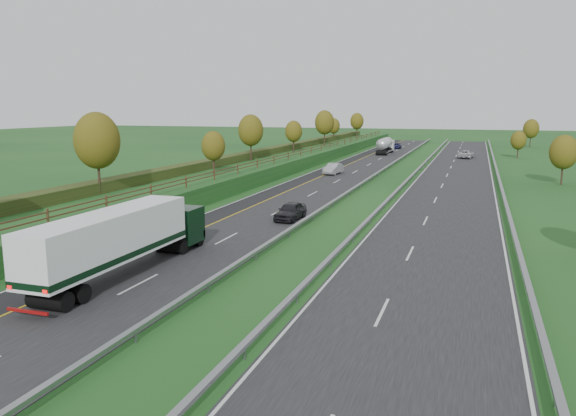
% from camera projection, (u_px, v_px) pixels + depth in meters
% --- Properties ---
extents(ground, '(400.00, 400.00, 0.00)m').
position_uv_depth(ground, '(381.00, 188.00, 71.18)').
color(ground, '#194619').
rests_on(ground, ground).
extents(near_carriageway, '(10.50, 200.00, 0.04)m').
position_uv_depth(near_carriageway, '(330.00, 180.00, 78.35)').
color(near_carriageway, black).
rests_on(near_carriageway, ground).
extents(far_carriageway, '(10.50, 200.00, 0.04)m').
position_uv_depth(far_carriageway, '(452.00, 185.00, 73.18)').
color(far_carriageway, black).
rests_on(far_carriageway, ground).
extents(hard_shoulder, '(3.00, 200.00, 0.04)m').
position_uv_depth(hard_shoulder, '(304.00, 179.00, 79.53)').
color(hard_shoulder, black).
rests_on(hard_shoulder, ground).
extents(lane_markings, '(26.75, 200.00, 0.01)m').
position_uv_depth(lane_markings, '(375.00, 182.00, 76.23)').
color(lane_markings, silver).
rests_on(lane_markings, near_carriageway).
extents(embankment_left, '(12.00, 200.00, 2.00)m').
position_uv_depth(embankment_left, '(244.00, 170.00, 82.26)').
color(embankment_left, '#194619').
rests_on(embankment_left, ground).
extents(hedge_left, '(2.20, 180.00, 1.10)m').
position_uv_depth(hedge_left, '(231.00, 159.00, 82.61)').
color(hedge_left, '#263616').
rests_on(hedge_left, embankment_left).
extents(fence_left, '(0.12, 189.06, 1.20)m').
position_uv_depth(fence_left, '(272.00, 159.00, 80.16)').
color(fence_left, '#422B19').
rests_on(fence_left, embankment_left).
extents(median_barrier_near, '(0.32, 200.00, 0.71)m').
position_uv_depth(median_barrier_near, '(370.00, 177.00, 76.46)').
color(median_barrier_near, gray).
rests_on(median_barrier_near, ground).
extents(median_barrier_far, '(0.32, 200.00, 0.71)m').
position_uv_depth(median_barrier_far, '(408.00, 179.00, 74.86)').
color(median_barrier_far, gray).
rests_on(median_barrier_far, ground).
extents(outer_barrier_far, '(0.32, 200.00, 0.71)m').
position_uv_depth(outer_barrier_far, '(500.00, 183.00, 71.25)').
color(outer_barrier_far, gray).
rests_on(outer_barrier_far, ground).
extents(trees_left, '(6.64, 164.30, 7.66)m').
position_uv_depth(trees_left, '(236.00, 134.00, 78.05)').
color(trees_left, '#2D2116').
rests_on(trees_left, embankment_left).
extents(trees_far, '(8.45, 118.60, 7.12)m').
position_uv_depth(trees_far, '(543.00, 142.00, 95.50)').
color(trees_far, '#2D2116').
rests_on(trees_far, ground).
extents(box_lorry, '(2.58, 16.28, 4.06)m').
position_uv_depth(box_lorry, '(122.00, 238.00, 33.54)').
color(box_lorry, black).
rests_on(box_lorry, near_carriageway).
extents(road_tanker, '(2.40, 11.22, 3.46)m').
position_uv_depth(road_tanker, '(385.00, 145.00, 122.69)').
color(road_tanker, silver).
rests_on(road_tanker, near_carriageway).
extents(car_dark_near, '(2.04, 4.73, 1.59)m').
position_uv_depth(car_dark_near, '(290.00, 211.00, 50.62)').
color(car_dark_near, black).
rests_on(car_dark_near, near_carriageway).
extents(car_silver_mid, '(2.30, 5.12, 1.63)m').
position_uv_depth(car_silver_mid, '(333.00, 169.00, 85.10)').
color(car_silver_mid, '#A1A1A5').
rests_on(car_silver_mid, near_carriageway).
extents(car_small_far, '(2.02, 4.63, 1.33)m').
position_uv_depth(car_small_far, '(397.00, 146.00, 137.10)').
color(car_small_far, '#141640').
rests_on(car_small_far, near_carriageway).
extents(car_oncoming, '(3.20, 5.88, 1.56)m').
position_uv_depth(car_oncoming, '(466.00, 154.00, 111.79)').
color(car_oncoming, silver).
rests_on(car_oncoming, far_carriageway).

